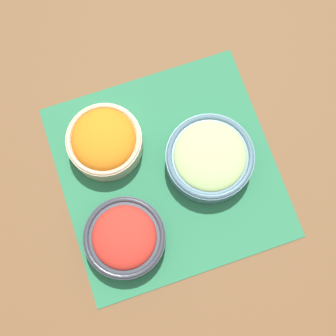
# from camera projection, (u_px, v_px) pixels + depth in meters

# --- Properties ---
(ground_plane) EXTENTS (3.00, 3.00, 0.00)m
(ground_plane) POSITION_uv_depth(u_px,v_px,m) (168.00, 172.00, 1.02)
(ground_plane) COLOR brown
(placemat) EXTENTS (0.45, 0.46, 0.00)m
(placemat) POSITION_uv_depth(u_px,v_px,m) (168.00, 171.00, 1.02)
(placemat) COLOR #2D7A51
(placemat) RESTS_ON ground_plane
(cucumber_bowl) EXTENTS (0.19, 0.19, 0.07)m
(cucumber_bowl) POSITION_uv_depth(u_px,v_px,m) (210.00, 158.00, 0.98)
(cucumber_bowl) COLOR slate
(cucumber_bowl) RESTS_ON placemat
(tomato_bowl) EXTENTS (0.17, 0.17, 0.07)m
(tomato_bowl) POSITION_uv_depth(u_px,v_px,m) (125.00, 238.00, 0.95)
(tomato_bowl) COLOR #333842
(tomato_bowl) RESTS_ON placemat
(carrot_bowl) EXTENTS (0.16, 0.16, 0.08)m
(carrot_bowl) POSITION_uv_depth(u_px,v_px,m) (104.00, 141.00, 0.99)
(carrot_bowl) COLOR beige
(carrot_bowl) RESTS_ON placemat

